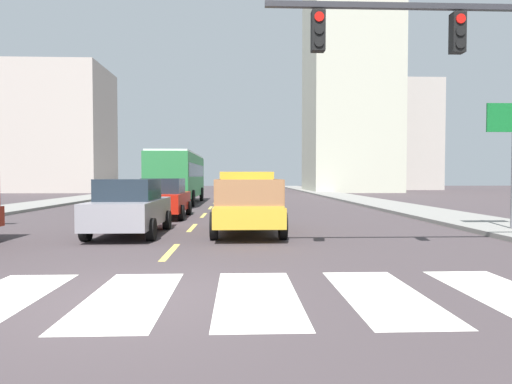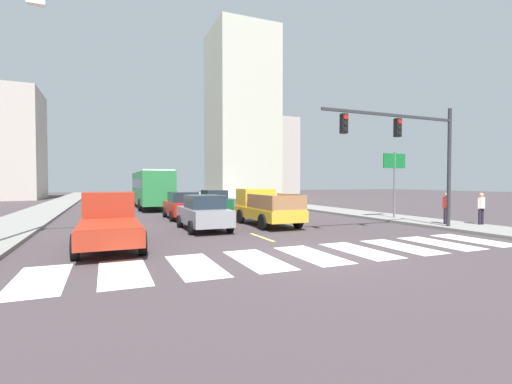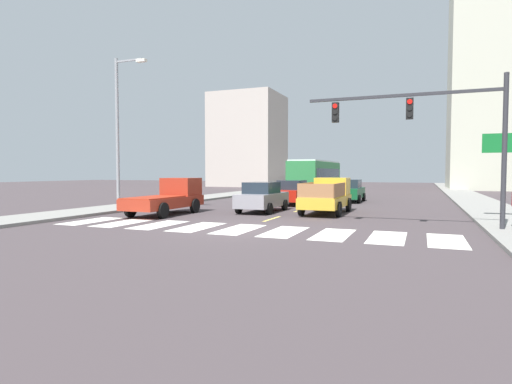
# 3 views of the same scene
# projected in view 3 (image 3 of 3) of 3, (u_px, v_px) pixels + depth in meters

# --- Properties ---
(ground_plane) EXTENTS (160.00, 160.00, 0.00)m
(ground_plane) POSITION_uv_depth(u_px,v_px,m) (239.00, 229.00, 16.73)
(ground_plane) COLOR #41383A
(sidewalk_right) EXTENTS (3.17, 110.00, 0.15)m
(sidewalk_right) POSITION_uv_depth(u_px,v_px,m) (479.00, 203.00, 29.51)
(sidewalk_right) COLOR gray
(sidewalk_right) RESTS_ON ground
(sidewalk_left) EXTENTS (3.17, 110.00, 0.15)m
(sidewalk_left) POSITION_uv_depth(u_px,v_px,m) (212.00, 197.00, 37.36)
(sidewalk_left) COLOR gray
(sidewalk_left) RESTS_ON ground
(crosswalk_stripe_0) EXTENTS (1.22, 3.17, 0.01)m
(crosswalk_stripe_0) POSITION_uv_depth(u_px,v_px,m) (91.00, 221.00, 19.53)
(crosswalk_stripe_0) COLOR silver
(crosswalk_stripe_0) RESTS_ON ground
(crosswalk_stripe_1) EXTENTS (1.22, 3.17, 0.01)m
(crosswalk_stripe_1) POSITION_uv_depth(u_px,v_px,m) (124.00, 223.00, 18.83)
(crosswalk_stripe_1) COLOR silver
(crosswalk_stripe_1) RESTS_ON ground
(crosswalk_stripe_2) EXTENTS (1.22, 3.17, 0.01)m
(crosswalk_stripe_2) POSITION_uv_depth(u_px,v_px,m) (159.00, 225.00, 18.13)
(crosswalk_stripe_2) COLOR silver
(crosswalk_stripe_2) RESTS_ON ground
(crosswalk_stripe_3) EXTENTS (1.22, 3.17, 0.01)m
(crosswalk_stripe_3) POSITION_uv_depth(u_px,v_px,m) (197.00, 227.00, 17.43)
(crosswalk_stripe_3) COLOR silver
(crosswalk_stripe_3) RESTS_ON ground
(crosswalk_stripe_4) EXTENTS (1.22, 3.17, 0.01)m
(crosswalk_stripe_4) POSITION_uv_depth(u_px,v_px,m) (239.00, 229.00, 16.73)
(crosswalk_stripe_4) COLOR silver
(crosswalk_stripe_4) RESTS_ON ground
(crosswalk_stripe_5) EXTENTS (1.22, 3.17, 0.01)m
(crosswalk_stripe_5) POSITION_uv_depth(u_px,v_px,m) (284.00, 232.00, 16.03)
(crosswalk_stripe_5) COLOR silver
(crosswalk_stripe_5) RESTS_ON ground
(crosswalk_stripe_6) EXTENTS (1.22, 3.17, 0.01)m
(crosswalk_stripe_6) POSITION_uv_depth(u_px,v_px,m) (333.00, 234.00, 15.33)
(crosswalk_stripe_6) COLOR silver
(crosswalk_stripe_6) RESTS_ON ground
(crosswalk_stripe_7) EXTENTS (1.22, 3.17, 0.01)m
(crosswalk_stripe_7) POSITION_uv_depth(u_px,v_px,m) (387.00, 237.00, 14.63)
(crosswalk_stripe_7) COLOR silver
(crosswalk_stripe_7) RESTS_ON ground
(crosswalk_stripe_8) EXTENTS (1.22, 3.17, 0.01)m
(crosswalk_stripe_8) POSITION_uv_depth(u_px,v_px,m) (447.00, 241.00, 13.93)
(crosswalk_stripe_8) COLOR silver
(crosswalk_stripe_8) RESTS_ON ground
(lane_dash_0) EXTENTS (0.16, 2.40, 0.01)m
(lane_dash_0) POSITION_uv_depth(u_px,v_px,m) (272.00, 219.00, 20.44)
(lane_dash_0) COLOR #DBC356
(lane_dash_0) RESTS_ON ground
(lane_dash_1) EXTENTS (0.16, 2.40, 0.01)m
(lane_dash_1) POSITION_uv_depth(u_px,v_px,m) (300.00, 210.00, 25.09)
(lane_dash_1) COLOR #DBC356
(lane_dash_1) RESTS_ON ground
(lane_dash_2) EXTENTS (0.16, 2.40, 0.01)m
(lane_dash_2) POSITION_uv_depth(u_px,v_px,m) (319.00, 204.00, 29.73)
(lane_dash_2) COLOR #DBC356
(lane_dash_2) RESTS_ON ground
(lane_dash_3) EXTENTS (0.16, 2.40, 0.01)m
(lane_dash_3) POSITION_uv_depth(u_px,v_px,m) (333.00, 200.00, 34.37)
(lane_dash_3) COLOR #DBC356
(lane_dash_3) RESTS_ON ground
(lane_dash_4) EXTENTS (0.16, 2.40, 0.01)m
(lane_dash_4) POSITION_uv_depth(u_px,v_px,m) (343.00, 196.00, 39.01)
(lane_dash_4) COLOR #DBC356
(lane_dash_4) RESTS_ON ground
(lane_dash_5) EXTENTS (0.16, 2.40, 0.01)m
(lane_dash_5) POSITION_uv_depth(u_px,v_px,m) (351.00, 194.00, 43.65)
(lane_dash_5) COLOR #DBC356
(lane_dash_5) RESTS_ON ground
(lane_dash_6) EXTENTS (0.16, 2.40, 0.01)m
(lane_dash_6) POSITION_uv_depth(u_px,v_px,m) (358.00, 192.00, 48.29)
(lane_dash_6) COLOR #DBC356
(lane_dash_6) RESTS_ON ground
(lane_dash_7) EXTENTS (0.16, 2.40, 0.01)m
(lane_dash_7) POSITION_uv_depth(u_px,v_px,m) (364.00, 190.00, 52.93)
(lane_dash_7) COLOR #DBC356
(lane_dash_7) RESTS_ON ground
(pickup_stakebed) EXTENTS (2.18, 5.20, 1.96)m
(pickup_stakebed) POSITION_uv_depth(u_px,v_px,m) (328.00, 196.00, 23.40)
(pickup_stakebed) COLOR gold
(pickup_stakebed) RESTS_ON ground
(pickup_dark) EXTENTS (2.18, 5.20, 1.96)m
(pickup_dark) POSITION_uv_depth(u_px,v_px,m) (169.00, 197.00, 22.78)
(pickup_dark) COLOR #9C2B1A
(pickup_dark) RESTS_ON ground
(city_bus) EXTENTS (2.72, 10.80, 3.32)m
(city_bus) POSITION_uv_depth(u_px,v_px,m) (316.00, 176.00, 38.83)
(city_bus) COLOR #2A7B3F
(city_bus) RESTS_ON ground
(sedan_far) EXTENTS (2.02, 4.40, 1.72)m
(sedan_far) POSITION_uv_depth(u_px,v_px,m) (349.00, 191.00, 31.95)
(sedan_far) COLOR #11502A
(sedan_far) RESTS_ON ground
(sedan_near_left) EXTENTS (2.02, 4.40, 1.72)m
(sedan_near_left) POSITION_uv_depth(u_px,v_px,m) (262.00, 197.00, 23.97)
(sedan_near_left) COLOR gray
(sedan_near_left) RESTS_ON ground
(sedan_near_right) EXTENTS (2.02, 4.40, 1.72)m
(sedan_near_right) POSITION_uv_depth(u_px,v_px,m) (292.00, 192.00, 29.23)
(sedan_near_right) COLOR red
(sedan_near_right) RESTS_ON ground
(traffic_signal_gantry) EXTENTS (7.57, 0.27, 6.00)m
(traffic_signal_gantry) POSITION_uv_depth(u_px,v_px,m) (437.00, 125.00, 16.43)
(traffic_signal_gantry) COLOR #2D2D33
(traffic_signal_gantry) RESTS_ON ground
(direction_sign_green) EXTENTS (1.70, 0.12, 4.20)m
(direction_sign_green) POSITION_uv_depth(u_px,v_px,m) (503.00, 156.00, 19.38)
(direction_sign_green) COLOR slate
(direction_sign_green) RESTS_ON ground
(streetlight_left) EXTENTS (2.20, 0.28, 9.00)m
(streetlight_left) POSITION_uv_depth(u_px,v_px,m) (119.00, 127.00, 24.74)
(streetlight_left) COLOR gray
(streetlight_left) RESTS_ON ground
(tower_tall_centre) EXTENTS (10.02, 10.82, 27.54)m
(tower_tall_centre) POSITION_uv_depth(u_px,v_px,m) (492.00, 83.00, 53.92)
(tower_tall_centre) COLOR beige
(tower_tall_centre) RESTS_ON ground
(block_mid_right) EXTENTS (10.38, 9.76, 14.65)m
(block_mid_right) POSITION_uv_depth(u_px,v_px,m) (248.00, 141.00, 67.18)
(block_mid_right) COLOR #B8ABA1
(block_mid_right) RESTS_ON ground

